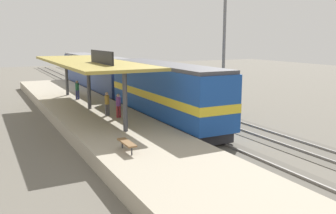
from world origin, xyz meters
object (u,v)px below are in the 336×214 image
light_mast (225,16)px  passenger_carriage_single (96,73)px  person_waiting (107,103)px  person_walking (118,104)px  freight_car (174,85)px  platform_bench (127,143)px  locomotive (165,93)px  person_boarding (77,89)px

light_mast → passenger_carriage_single: bearing=118.2°
person_waiting → person_walking: same height
passenger_carriage_single → freight_car: 11.86m
passenger_carriage_single → person_waiting: size_ratio=11.70×
platform_bench → passenger_carriage_single: bearing=76.8°
locomotive → person_boarding: (-4.35, 9.11, -0.56)m
platform_bench → person_waiting: (1.84, 8.71, 0.51)m
platform_bench → light_mast: 19.10m
locomotive → freight_car: 8.45m
person_walking → person_boarding: bearing=94.3°
passenger_carriage_single → light_mast: light_mast is taller
platform_bench → freight_car: bearing=54.3°
freight_car → person_waiting: (-8.76, -6.04, -0.12)m
person_waiting → freight_car: bearing=34.6°
passenger_carriage_single → platform_bench: bearing=-103.2°
locomotive → person_boarding: bearing=115.5°
platform_bench → person_walking: person_walking is taller
light_mast → person_waiting: size_ratio=6.84×
platform_bench → freight_car: (10.60, 14.76, 0.63)m
locomotive → freight_car: size_ratio=1.20×
freight_car → person_waiting: 10.64m
locomotive → person_walking: (-3.66, -0.00, -0.56)m
platform_bench → person_waiting: 8.92m
person_waiting → platform_bench: bearing=-101.9°
platform_bench → person_boarding: 16.88m
light_mast → person_walking: (-11.46, -3.48, -6.54)m
locomotive → passenger_carriage_single: locomotive is taller
platform_bench → passenger_carriage_single: passenger_carriage_single is taller
platform_bench → person_boarding: person_boarding is taller
person_waiting → person_boarding: same height
person_waiting → locomotive: bearing=-14.0°
person_boarding → person_walking: bearing=-85.7°
platform_bench → person_waiting: size_ratio=0.99×
passenger_carriage_single → person_walking: (-3.66, -18.00, -0.46)m
platform_bench → light_mast: light_mast is taller
person_waiting → person_boarding: bearing=91.4°
platform_bench → passenger_carriage_single: (6.00, 25.68, 0.97)m
platform_bench → locomotive: bearing=52.0°
person_waiting → person_boarding: 8.08m
freight_car → locomotive: bearing=-123.0°
passenger_carriage_single → freight_car: size_ratio=1.67×
passenger_carriage_single → locomotive: bearing=-90.0°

